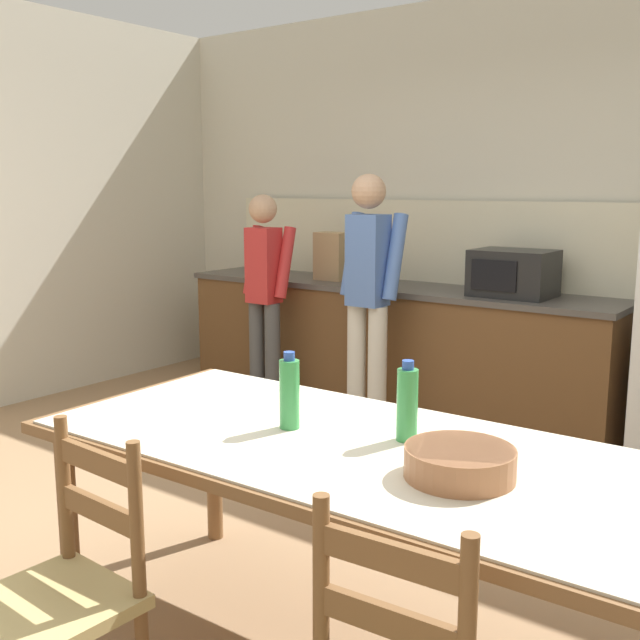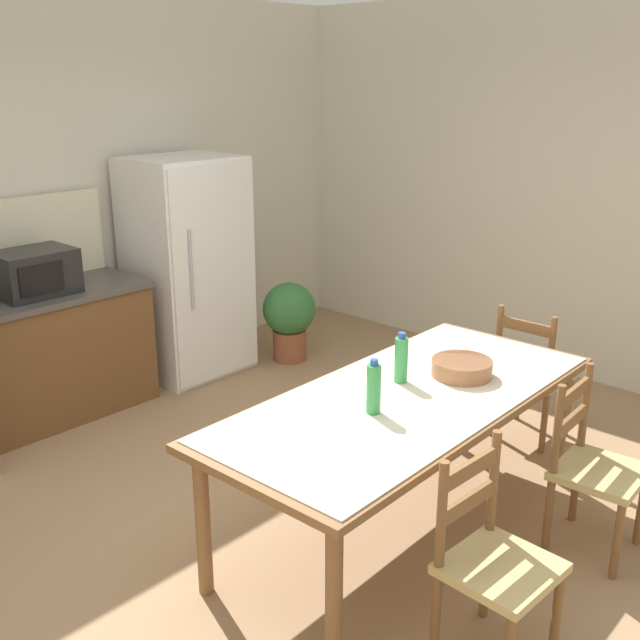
% 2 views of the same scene
% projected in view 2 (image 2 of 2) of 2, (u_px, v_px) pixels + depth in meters
% --- Properties ---
extents(ground_plane, '(8.32, 8.32, 0.00)m').
position_uv_depth(ground_plane, '(269.00, 541.00, 3.87)').
color(ground_plane, '#9E7A56').
extents(wall_right, '(0.12, 5.20, 2.90)m').
position_uv_depth(wall_right, '(575.00, 191.00, 5.70)').
color(wall_right, beige).
rests_on(wall_right, ground).
extents(refrigerator, '(0.82, 0.73, 1.71)m').
position_uv_depth(refrigerator, '(188.00, 267.00, 5.88)').
color(refrigerator, white).
rests_on(refrigerator, ground).
extents(microwave, '(0.50, 0.39, 0.30)m').
position_uv_depth(microwave, '(34.00, 272.00, 4.96)').
color(microwave, black).
rests_on(microwave, kitchen_counter).
extents(dining_table, '(2.26, 1.03, 0.78)m').
position_uv_depth(dining_table, '(407.00, 407.00, 3.76)').
color(dining_table, brown).
rests_on(dining_table, ground).
extents(bottle_near_centre, '(0.07, 0.07, 0.27)m').
position_uv_depth(bottle_near_centre, '(374.00, 388.00, 3.50)').
color(bottle_near_centre, green).
rests_on(bottle_near_centre, dining_table).
extents(bottle_off_centre, '(0.07, 0.07, 0.27)m').
position_uv_depth(bottle_off_centre, '(401.00, 359.00, 3.85)').
color(bottle_off_centre, green).
rests_on(bottle_off_centre, dining_table).
extents(serving_bowl, '(0.32, 0.32, 0.09)m').
position_uv_depth(serving_bowl, '(462.00, 367.00, 3.95)').
color(serving_bowl, '#9E6642').
rests_on(serving_bowl, dining_table).
extents(chair_head_end, '(0.40, 0.42, 0.91)m').
position_uv_depth(chair_head_end, '(531.00, 375.00, 4.85)').
color(chair_head_end, brown).
rests_on(chair_head_end, ground).
extents(chair_side_near_right, '(0.44, 0.43, 0.91)m').
position_uv_depth(chair_side_near_right, '(593.00, 468.00, 3.71)').
color(chair_side_near_right, brown).
rests_on(chair_side_near_right, ground).
extents(chair_side_near_left, '(0.44, 0.42, 0.91)m').
position_uv_depth(chair_side_near_left, '(492.00, 562.00, 2.99)').
color(chair_side_near_left, brown).
rests_on(chair_side_near_left, ground).
extents(potted_plant, '(0.44, 0.44, 0.67)m').
position_uv_depth(potted_plant, '(289.00, 316.00, 6.23)').
color(potted_plant, brown).
rests_on(potted_plant, ground).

